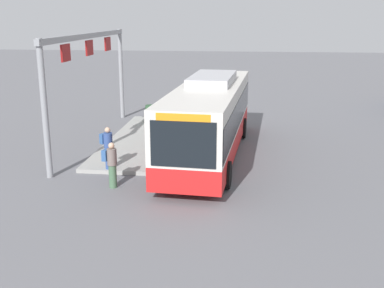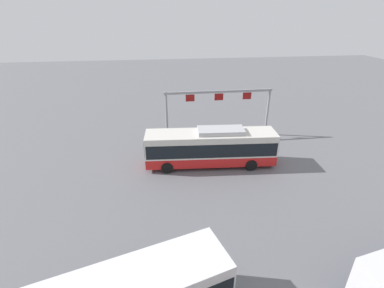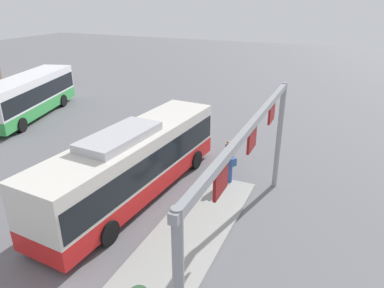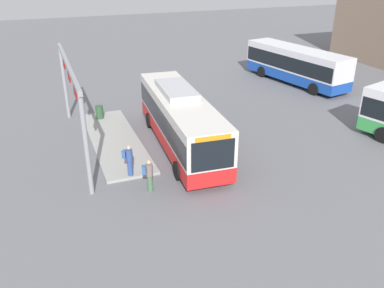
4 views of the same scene
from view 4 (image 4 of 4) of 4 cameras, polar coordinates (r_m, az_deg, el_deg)
ground_plane at (r=24.39m, az=-1.60°, el=-0.25°), size 120.00×120.00×0.00m
platform_curb at (r=25.37m, az=-10.83°, el=0.52°), size 10.00×2.80×0.16m
bus_main at (r=23.68m, az=-1.66°, el=3.72°), size 11.40×3.29×3.46m
bus_background_left at (r=37.57m, az=14.47°, el=10.99°), size 10.73×4.42×3.10m
person_boarding at (r=19.53m, az=-6.11°, el=-4.35°), size 0.43×0.58×1.67m
person_waiting_near at (r=20.71m, az=-8.89°, el=-2.20°), size 0.54×0.60×1.67m
platform_sign_gantry at (r=23.71m, az=-16.81°, el=7.88°), size 11.25×0.24×5.20m
trash_bin at (r=28.71m, az=-12.92°, el=4.42°), size 0.52×0.52×0.90m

